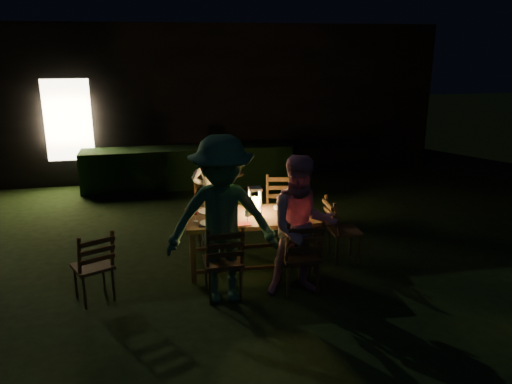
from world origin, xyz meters
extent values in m
plane|color=black|center=(0.00, 0.00, 0.00)|extent=(40.00, 40.00, 0.00)
cube|color=black|center=(0.00, 6.20, 1.60)|extent=(10.00, 4.00, 3.20)
cube|color=#FFE5B2|center=(-2.80, 4.21, 1.35)|extent=(0.90, 0.06, 1.60)
cube|color=black|center=(-0.50, 3.75, 0.40)|extent=(4.20, 0.70, 0.80)
cube|color=#432E16|center=(0.00, -0.28, 0.68)|extent=(1.73, 0.92, 0.05)
cube|color=#432E16|center=(-0.79, -0.59, 0.31)|extent=(0.06, 0.06, 0.62)
cube|color=#432E16|center=(-0.76, 0.11, 0.31)|extent=(0.06, 0.06, 0.62)
cube|color=#432E16|center=(0.75, -0.66, 0.31)|extent=(0.06, 0.06, 0.62)
cube|color=#432E16|center=(0.79, 0.03, 0.31)|extent=(0.06, 0.06, 0.62)
cube|color=#432E16|center=(-0.49, -1.01, 0.43)|extent=(0.44, 0.42, 0.04)
cube|color=#432E16|center=(-0.48, -1.19, 0.70)|extent=(0.43, 0.15, 0.50)
cube|color=#432E16|center=(0.41, -1.05, 0.44)|extent=(0.44, 0.42, 0.04)
cube|color=#432E16|center=(0.41, -1.23, 0.71)|extent=(0.43, 0.16, 0.50)
cube|color=#432E16|center=(-0.41, 0.49, 0.49)|extent=(0.50, 0.48, 0.04)
cube|color=#432E16|center=(-0.41, 0.70, 0.80)|extent=(0.49, 0.18, 0.57)
cube|color=#432E16|center=(0.58, 0.45, 0.45)|extent=(0.51, 0.49, 0.04)
cube|color=#432E16|center=(0.62, 0.63, 0.73)|extent=(0.46, 0.22, 0.52)
cube|color=#432E16|center=(1.25, -0.34, 0.41)|extent=(0.40, 0.41, 0.04)
cube|color=#432E16|center=(1.08, -0.33, 0.67)|extent=(0.15, 0.41, 0.47)
cube|color=#432E16|center=(-1.93, -0.79, 0.41)|extent=(0.52, 0.51, 0.04)
cube|color=#432E16|center=(-1.85, -0.94, 0.66)|extent=(0.42, 0.29, 0.47)
imported|color=white|center=(-0.41, 0.56, 0.76)|extent=(0.57, 0.39, 1.52)
imported|color=pink|center=(0.41, -1.12, 0.82)|extent=(0.83, 0.66, 1.64)
imported|color=#397249|center=(-0.49, -1.08, 0.95)|extent=(1.26, 0.76, 1.90)
cube|color=white|center=(0.05, -0.23, 0.72)|extent=(0.15, 0.15, 0.03)
cube|color=white|center=(0.05, -0.23, 1.04)|extent=(0.16, 0.16, 0.03)
cylinder|color=#FF9E3F|center=(0.05, -0.23, 0.83)|extent=(0.09, 0.09, 0.18)
cylinder|color=white|center=(-0.54, -0.03, 0.71)|extent=(0.25, 0.25, 0.01)
cylinder|color=white|center=(-0.56, -0.47, 0.71)|extent=(0.25, 0.25, 0.01)
cylinder|color=white|center=(0.46, -0.08, 0.71)|extent=(0.25, 0.25, 0.01)
cylinder|color=white|center=(0.44, -0.52, 0.71)|extent=(0.25, 0.25, 0.01)
cylinder|color=#0F471E|center=(-0.25, -0.27, 0.84)|extent=(0.07, 0.07, 0.28)
cube|color=red|center=(-0.17, -0.59, 0.71)|extent=(0.18, 0.14, 0.01)
cube|color=red|center=(0.53, -0.60, 0.71)|extent=(0.18, 0.14, 0.01)
cube|color=black|center=(-0.63, -0.55, 0.71)|extent=(0.14, 0.07, 0.01)
cylinder|color=olive|center=(0.09, 2.13, 0.64)|extent=(0.49, 0.49, 0.04)
cylinder|color=olive|center=(0.09, 2.13, 0.32)|extent=(0.06, 0.06, 0.64)
cylinder|color=#A5A8AD|center=(0.09, 2.13, 0.76)|extent=(0.30, 0.30, 0.22)
cylinder|color=#0F471E|center=(0.04, 2.09, 0.81)|extent=(0.07, 0.07, 0.32)
cylinder|color=#0F471E|center=(0.14, 2.17, 0.81)|extent=(0.07, 0.07, 0.32)
camera|label=1|loc=(-1.18, -6.17, 2.81)|focal=35.00mm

